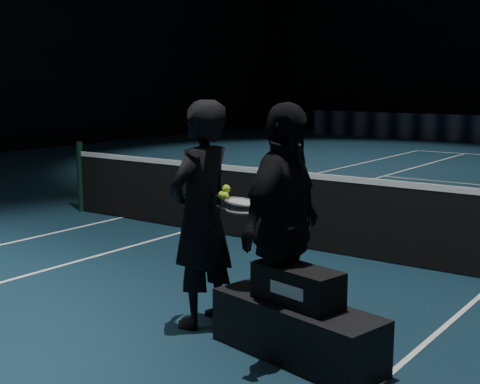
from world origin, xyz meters
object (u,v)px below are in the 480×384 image
object	(u,v)px
racket_bag	(297,285)
player_b	(283,229)
player_a	(201,215)
racket_lower	(242,211)
player_bench	(297,330)
tennis_balls	(224,194)
racket_upper	(241,202)

from	to	relation	value
racket_bag	player_b	bearing A→B (deg)	171.36
player_a	racket_lower	distance (m)	0.46
player_bench	player_a	bearing A→B (deg)	-175.56
racket_bag	player_a	xyz separation A→B (m)	(-1.02, 0.13, 0.39)
player_bench	tennis_balls	size ratio (longest dim) A/B	11.64
player_bench	player_b	world-z (taller)	player_b
player_bench	racket_lower	xyz separation A→B (m)	(-0.57, 0.09, 0.83)
racket_lower	player_a	bearing A→B (deg)	-180.00
racket_bag	player_b	distance (m)	0.43
player_bench	racket_upper	xyz separation A→B (m)	(-0.62, 0.14, 0.89)
player_bench	racket_bag	size ratio (longest dim) A/B	2.00
racket_lower	tennis_balls	bearing A→B (deg)	178.53
player_bench	tennis_balls	bearing A→B (deg)	-176.84
tennis_balls	racket_upper	bearing A→B (deg)	9.04
player_b	tennis_balls	xyz separation A→B (m)	(-0.59, 0.05, 0.20)
player_a	racket_upper	xyz separation A→B (m)	(0.40, 0.01, 0.15)
racket_bag	tennis_balls	bearing A→B (deg)	-176.84
player_a	player_b	xyz separation A→B (m)	(0.85, -0.07, 0.00)
player_b	tennis_balls	world-z (taller)	player_b
racket_lower	tennis_balls	world-z (taller)	tennis_balls
player_a	racket_upper	bearing A→B (deg)	90.65
racket_bag	tennis_balls	distance (m)	0.97
racket_bag	player_b	xyz separation A→B (m)	(-0.17, 0.06, 0.39)
player_bench	racket_upper	distance (m)	1.09
player_bench	racket_lower	world-z (taller)	racket_lower
player_a	player_b	distance (m)	0.85
racket_upper	racket_bag	bearing A→B (deg)	-12.16
player_a	racket_bag	bearing A→B (deg)	82.16
player_a	tennis_balls	size ratio (longest dim) A/B	15.82
racket_lower	tennis_balls	distance (m)	0.23
player_bench	racket_lower	size ratio (longest dim) A/B	2.05
racket_bag	tennis_balls	xyz separation A→B (m)	(-0.76, 0.12, 0.60)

